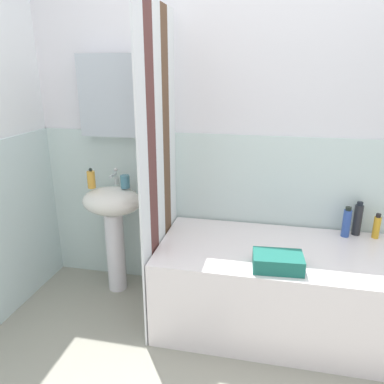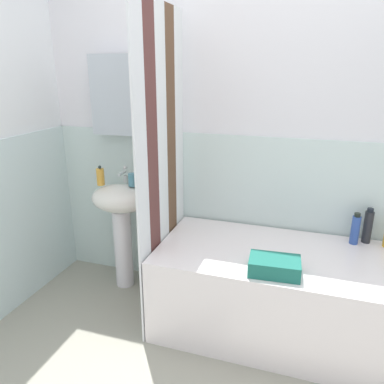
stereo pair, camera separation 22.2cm
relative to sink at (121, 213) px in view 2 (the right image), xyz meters
The scene contains 10 objects.
wall_back_tiled 1.06m from the sink, 14.94° to the left, with size 3.60×0.18×2.40m.
sink is the anchor object (origin of this frame).
faucet 0.29m from the sink, 90.00° to the left, with size 0.03×0.12×0.12m.
soap_dispenser 0.31m from the sink, 167.98° to the right, with size 0.06×0.06×0.15m.
toothbrush_cup 0.28m from the sink, 14.06° to the left, with size 0.07×0.07×0.09m, color teal.
bathtub 1.24m from the sink, ahead, with size 1.48×0.76×0.56m, color white.
shower_curtain 0.61m from the sink, 24.05° to the right, with size 0.01×0.76×2.00m.
conditioner_bottle 1.71m from the sink, ahead, with size 0.06×0.06×0.23m.
lotion_bottle 1.63m from the sink, ahead, with size 0.05×0.05×0.21m.
towel_folded 1.26m from the sink, 20.47° to the right, with size 0.28×0.18×0.09m, color #206A5D.
Camera 2 is at (0.37, -1.27, 1.63)m, focal length 34.80 mm.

